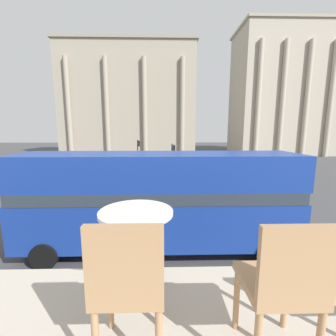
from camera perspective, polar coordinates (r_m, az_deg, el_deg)
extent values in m
cylinder|color=black|center=(11.83, 19.17, -13.85)|extent=(1.01, 0.22, 1.01)
cylinder|color=black|center=(9.80, 24.46, -19.25)|extent=(1.01, 0.22, 1.01)
cylinder|color=black|center=(11.96, -23.45, -13.86)|extent=(1.01, 0.22, 1.01)
cylinder|color=black|center=(9.95, -29.02, -19.14)|extent=(1.01, 0.22, 1.01)
cube|color=navy|center=(9.63, -2.40, -12.71)|extent=(11.20, 2.46, 1.88)
cube|color=#2D3842|center=(9.25, -2.45, -6.01)|extent=(10.97, 2.49, 0.45)
cube|color=navy|center=(9.06, -2.49, -0.52)|extent=(11.20, 2.46, 1.35)
cylinder|color=#2D2D30|center=(2.20, -7.67, -28.57)|extent=(0.36, 0.36, 0.02)
cylinder|color=#2D2D30|center=(2.01, -7.90, -20.67)|extent=(0.07, 0.07, 0.68)
cylinder|color=silver|center=(1.86, -8.15, -11.13)|extent=(0.60, 0.60, 0.03)
cylinder|color=#A87F56|center=(1.83, -14.43, -29.47)|extent=(0.04, 0.04, 0.44)
cylinder|color=#A87F56|center=(1.80, -2.14, -30.08)|extent=(0.04, 0.04, 0.44)
cube|color=#A87F56|center=(1.53, -9.46, -26.79)|extent=(0.40, 0.40, 0.05)
cube|color=#A87F56|center=(1.25, -11.02, -22.89)|extent=(0.40, 0.04, 0.42)
cylinder|color=#A87F56|center=(1.85, 17.00, -29.26)|extent=(0.04, 0.04, 0.44)
cylinder|color=#A87F56|center=(1.97, 27.63, -27.27)|extent=(0.04, 0.04, 0.44)
cube|color=#A87F56|center=(1.64, 25.75, -24.86)|extent=(0.40, 0.40, 0.05)
cube|color=#A87F56|center=(1.39, 30.06, -20.53)|extent=(0.40, 0.04, 0.42)
cube|color=#A39984|center=(48.81, -9.63, 15.78)|extent=(25.89, 10.45, 21.28)
cube|color=gray|center=(51.21, -10.01, 27.97)|extent=(26.49, 11.05, 0.50)
cylinder|color=#A39984|center=(45.83, -23.93, 13.55)|extent=(0.90, 0.90, 18.09)
cylinder|color=#A39984|center=(43.73, -15.28, 14.25)|extent=(0.90, 0.90, 18.09)
cylinder|color=#A39984|center=(42.66, -5.94, 14.65)|extent=(0.90, 0.90, 18.09)
cylinder|color=#A39984|center=(42.70, 3.65, 14.68)|extent=(0.90, 0.90, 18.09)
cube|color=#B2A893|center=(57.80, 28.63, 16.01)|extent=(23.60, 11.04, 25.74)
cube|color=#A39984|center=(60.98, 29.72, 28.28)|extent=(24.20, 11.64, 0.50)
cylinder|color=#B2A893|center=(48.13, 21.96, 15.71)|extent=(0.90, 0.90, 21.88)
cylinder|color=#B2A893|center=(50.12, 27.10, 15.09)|extent=(0.90, 0.90, 21.88)
cylinder|color=#B2A893|center=(52.47, 31.79, 14.42)|extent=(0.90, 0.90, 21.88)
cylinder|color=#B2A893|center=(55.12, 36.02, 13.73)|extent=(0.90, 0.90, 21.88)
cylinder|color=black|center=(14.61, -28.60, -4.80)|extent=(0.12, 0.12, 3.56)
cube|color=black|center=(14.29, -28.37, 0.36)|extent=(0.20, 0.24, 0.70)
sphere|color=green|center=(14.22, -28.02, 0.96)|extent=(0.14, 0.14, 0.14)
cylinder|color=black|center=(20.24, 1.02, 0.56)|extent=(0.12, 0.12, 3.94)
cube|color=black|center=(20.07, 1.55, 4.86)|extent=(0.20, 0.24, 0.70)
sphere|color=green|center=(20.07, 1.87, 5.29)|extent=(0.14, 0.14, 0.14)
cylinder|color=black|center=(27.74, -7.67, 2.95)|extent=(0.12, 0.12, 4.03)
cube|color=black|center=(27.60, -7.37, 6.18)|extent=(0.20, 0.24, 0.70)
sphere|color=red|center=(27.58, -7.14, 6.50)|extent=(0.14, 0.14, 0.14)
cylinder|color=black|center=(23.14, -15.93, -2.90)|extent=(0.60, 0.18, 0.60)
cylinder|color=black|center=(21.49, -17.09, -3.88)|extent=(0.60, 0.18, 0.60)
cylinder|color=black|center=(23.99, -22.42, -2.82)|extent=(0.60, 0.18, 0.60)
cylinder|color=black|center=(22.41, -24.01, -3.75)|extent=(0.60, 0.18, 0.60)
cube|color=black|center=(22.66, -19.94, -2.65)|extent=(4.20, 1.75, 0.55)
cube|color=#2D3842|center=(22.63, -20.50, -1.34)|extent=(1.89, 1.61, 0.50)
cylinder|color=#282B33|center=(34.79, -16.33, 1.30)|extent=(0.14, 0.14, 0.84)
cylinder|color=#282B33|center=(34.75, -16.04, 1.30)|extent=(0.14, 0.14, 0.84)
cylinder|color=#284799|center=(34.68, -16.24, 2.54)|extent=(0.32, 0.32, 0.67)
sphere|color=tan|center=(34.63, -16.28, 3.27)|extent=(0.23, 0.23, 0.23)
cylinder|color=#282B33|center=(17.61, -0.17, -5.93)|extent=(0.14, 0.14, 0.84)
cylinder|color=#282B33|center=(17.62, 0.42, -5.93)|extent=(0.14, 0.14, 0.84)
cylinder|color=yellow|center=(17.43, 0.12, -3.53)|extent=(0.32, 0.32, 0.67)
sphere|color=tan|center=(17.34, 0.12, -2.09)|extent=(0.23, 0.23, 0.23)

